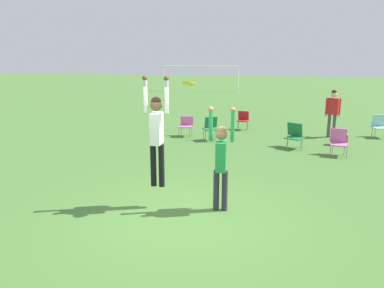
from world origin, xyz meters
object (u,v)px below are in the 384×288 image
at_px(camping_chair_1, 380,125).
at_px(person_spectator_near, 333,108).
at_px(frisbee, 189,84).
at_px(cooler_box, 340,139).
at_px(camping_chair_0, 210,126).
at_px(camping_chair_5, 339,141).
at_px(camping_chair_2, 295,134).
at_px(camping_chair_4, 243,119).
at_px(person_defending, 221,157).
at_px(camping_chair_3, 186,124).
at_px(person_jumping, 157,129).

xyz_separation_m(camping_chair_1, person_spectator_near, (-1.85, -0.38, 0.63)).
relative_size(frisbee, cooler_box, 0.55).
xyz_separation_m(camping_chair_0, camping_chair_5, (4.39, -1.33, -0.04)).
xyz_separation_m(camping_chair_0, camping_chair_2, (3.06, -0.60, -0.05)).
bearing_deg(camping_chair_5, person_spectator_near, -83.14).
xyz_separation_m(camping_chair_2, cooler_box, (1.62, 0.82, -0.27)).
bearing_deg(camping_chair_4, cooler_box, 157.50).
xyz_separation_m(person_defending, camping_chair_3, (-2.44, 7.10, -0.66)).
bearing_deg(camping_chair_1, person_jumping, 43.91).
distance_m(camping_chair_0, camping_chair_1, 6.70).
relative_size(person_jumping, camping_chair_0, 2.59).
xyz_separation_m(camping_chair_0, cooler_box, (4.68, 0.22, -0.32)).
bearing_deg(person_jumping, camping_chair_4, -10.10).
height_order(person_jumping, person_defending, person_jumping).
distance_m(person_defending, camping_chair_0, 6.73).
bearing_deg(frisbee, person_defending, 6.34).
height_order(frisbee, person_spectator_near, frisbee).
distance_m(camping_chair_3, camping_chair_5, 5.77).
xyz_separation_m(camping_chair_2, camping_chair_3, (-4.14, 1.14, -0.01)).
bearing_deg(camping_chair_2, camping_chair_5, -178.01).
bearing_deg(camping_chair_5, camping_chair_4, -38.30).
distance_m(camping_chair_3, cooler_box, 5.77).
relative_size(person_defending, camping_chair_0, 2.43).
xyz_separation_m(frisbee, camping_chair_4, (0.29, 9.08, -2.09)).
distance_m(camping_chair_5, person_spectator_near, 3.02).
height_order(person_jumping, frisbee, person_jumping).
height_order(person_defending, person_spectator_near, person_defending).
distance_m(person_jumping, camping_chair_1, 10.78).
bearing_deg(person_spectator_near, camping_chair_1, 36.60).
bearing_deg(camping_chair_4, camping_chair_2, 132.73).
relative_size(person_jumping, camping_chair_5, 2.63).
bearing_deg(camping_chair_2, person_jumping, 94.60).
xyz_separation_m(person_jumping, person_defending, (1.30, 0.09, -0.53)).
bearing_deg(person_defending, camping_chair_4, 178.09).
xyz_separation_m(camping_chair_4, cooler_box, (3.66, -2.23, -0.27)).
bearing_deg(person_defending, camping_chair_2, 159.97).
height_order(camping_chair_4, person_spectator_near, person_spectator_near).
relative_size(camping_chair_4, camping_chair_5, 0.93).
distance_m(camping_chair_1, cooler_box, 2.48).
bearing_deg(person_jumping, camping_chair_3, 4.85).
bearing_deg(cooler_box, person_defending, -116.05).
distance_m(camping_chair_0, camping_chair_5, 4.59).
bearing_deg(camping_chair_1, camping_chair_2, 28.02).
relative_size(camping_chair_0, camping_chair_4, 1.10).
height_order(camping_chair_2, camping_chair_3, camping_chair_2).
relative_size(camping_chair_0, camping_chair_1, 0.99).
distance_m(person_defending, person_spectator_near, 8.77).
height_order(person_jumping, camping_chair_2, person_jumping).
height_order(camping_chair_5, cooler_box, camping_chair_5).
xyz_separation_m(person_jumping, camping_chair_4, (0.95, 9.10, -1.19)).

